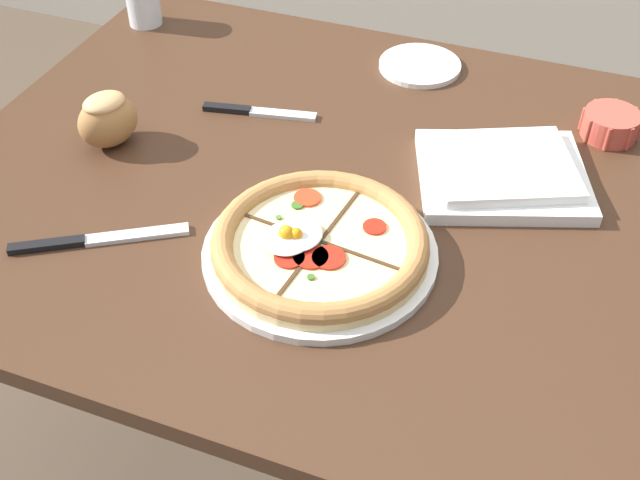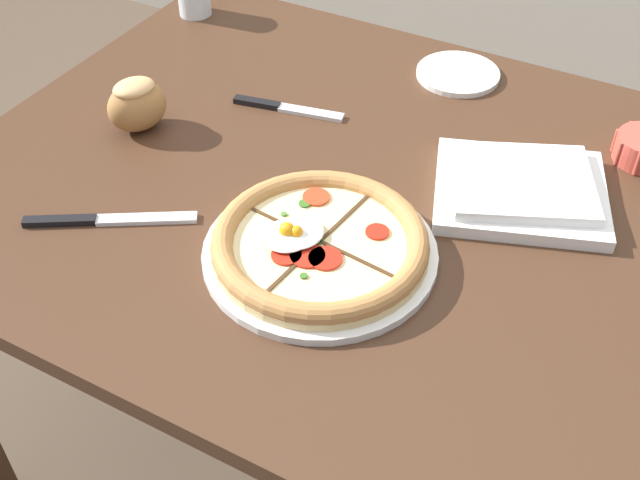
# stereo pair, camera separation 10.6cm
# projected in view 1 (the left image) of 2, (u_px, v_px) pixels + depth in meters

# --- Properties ---
(ground_plane) EXTENTS (12.00, 12.00, 0.00)m
(ground_plane) POSITION_uv_depth(u_px,v_px,m) (319.00, 450.00, 1.70)
(ground_plane) COLOR brown
(dining_table) EXTENTS (1.13, 0.94, 0.73)m
(dining_table) POSITION_uv_depth(u_px,v_px,m) (319.00, 229.00, 1.28)
(dining_table) COLOR #422819
(dining_table) RESTS_ON ground_plane
(pizza) EXTENTS (0.32, 0.32, 0.05)m
(pizza) POSITION_uv_depth(u_px,v_px,m) (319.00, 245.00, 1.07)
(pizza) COLOR white
(pizza) RESTS_ON dining_table
(ramekin_bowl) EXTENTS (0.09, 0.09, 0.04)m
(ramekin_bowl) POSITION_uv_depth(u_px,v_px,m) (611.00, 124.00, 1.28)
(ramekin_bowl) COLOR #C64C3D
(ramekin_bowl) RESTS_ON dining_table
(napkin_folded) EXTENTS (0.30, 0.28, 0.04)m
(napkin_folded) POSITION_uv_depth(u_px,v_px,m) (503.00, 172.00, 1.19)
(napkin_folded) COLOR white
(napkin_folded) RESTS_ON dining_table
(bread_piece_near) EXTENTS (0.11, 0.12, 0.09)m
(bread_piece_near) POSITION_uv_depth(u_px,v_px,m) (107.00, 119.00, 1.25)
(bread_piece_near) COLOR #A3703D
(bread_piece_near) RESTS_ON dining_table
(knife_main) EXTENTS (0.19, 0.06, 0.01)m
(knife_main) POSITION_uv_depth(u_px,v_px,m) (258.00, 112.00, 1.34)
(knife_main) COLOR silver
(knife_main) RESTS_ON dining_table
(knife_spare) EXTENTS (0.22, 0.14, 0.01)m
(knife_spare) POSITION_uv_depth(u_px,v_px,m) (97.00, 239.00, 1.10)
(knife_spare) COLOR silver
(knife_spare) RESTS_ON dining_table
(water_glass) EXTENTS (0.06, 0.06, 0.10)m
(water_glass) POSITION_uv_depth(u_px,v_px,m) (143.00, 2.00, 1.54)
(water_glass) COLOR white
(water_glass) RESTS_ON dining_table
(side_saucer) EXTENTS (0.15, 0.15, 0.01)m
(side_saucer) POSITION_uv_depth(u_px,v_px,m) (420.00, 65.00, 1.44)
(side_saucer) COLOR white
(side_saucer) RESTS_ON dining_table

